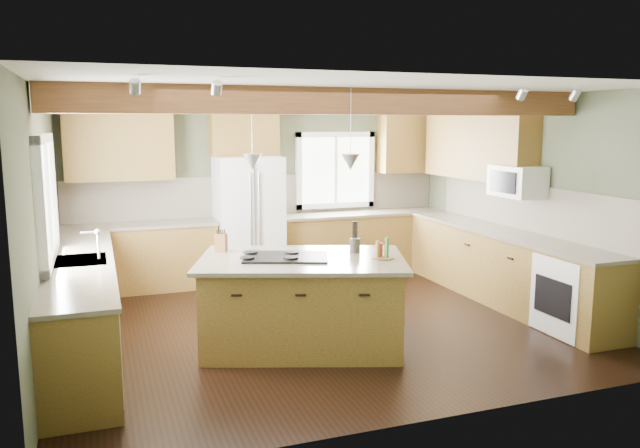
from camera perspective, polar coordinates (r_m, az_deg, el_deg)
name	(u,v)px	position (r m, az deg, el deg)	size (l,w,h in m)	color
floor	(319,323)	(7.20, -0.10, -9.08)	(5.60, 5.60, 0.00)	black
ceiling	(319,91)	(6.84, -0.11, 12.07)	(5.60, 5.60, 0.00)	silver
wall_back	(262,189)	(9.28, -5.32, 3.22)	(5.60, 5.60, 0.00)	#475038
wall_left	(44,224)	(6.52, -23.94, -0.03)	(5.00, 5.00, 0.00)	#475038
wall_right	(528,200)	(8.27, 18.50, 2.07)	(5.00, 5.00, 0.00)	#475038
ceiling_beam	(340,101)	(6.26, 1.82, 11.14)	(5.55, 0.26, 0.26)	#552B18
soffit_trim	(262,103)	(9.13, -5.28, 10.92)	(5.55, 0.20, 0.10)	#552B18
backsplash_back	(262,195)	(9.27, -5.29, 2.66)	(5.58, 0.03, 0.58)	brown
backsplash_right	(524,207)	(8.31, 18.18, 1.49)	(0.03, 3.70, 0.58)	brown
base_cab_back_left	(141,258)	(8.84, -16.06, -3.04)	(2.02, 0.60, 0.88)	brown
counter_back_left	(139,225)	(8.76, -16.20, -0.10)	(2.06, 0.64, 0.04)	#443D32
base_cab_back_right	(362,243)	(9.60, 3.85, -1.74)	(2.62, 0.60, 0.88)	brown
counter_back_right	(362,213)	(9.53, 3.88, 0.97)	(2.66, 0.64, 0.04)	#443D32
base_cab_left	(83,307)	(6.74, -20.87, -7.07)	(0.60, 3.70, 0.88)	brown
counter_left	(80,262)	(6.63, -21.10, -3.24)	(0.64, 3.74, 0.04)	#443D32
base_cab_right	(503,268)	(8.27, 16.35, -3.88)	(0.60, 3.70, 0.88)	brown
counter_right	(504,232)	(8.18, 16.49, -0.74)	(0.64, 3.74, 0.04)	#443D32
upper_cab_back_left	(119,147)	(8.77, -17.87, 6.74)	(1.40, 0.35, 0.90)	brown
upper_cab_over_fridge	(244,131)	(8.99, -6.99, 8.44)	(0.96, 0.35, 0.70)	brown
upper_cab_right	(477,146)	(8.84, 14.20, 6.92)	(0.35, 2.20, 0.90)	brown
upper_cab_back_corner	(407,143)	(9.90, 7.99, 7.32)	(0.90, 0.35, 0.90)	brown
window_left	(45,198)	(6.54, -23.88, 2.21)	(0.04, 1.60, 1.05)	white
window_back	(335,170)	(9.59, 1.38, 4.95)	(1.10, 0.04, 1.00)	white
sink	(80,261)	(6.63, -21.10, -3.20)	(0.50, 0.65, 0.03)	#262628
faucet	(98,246)	(6.60, -19.61, -1.88)	(0.02, 0.02, 0.28)	#B2B2B7
dishwasher	(82,351)	(5.50, -20.96, -10.82)	(0.60, 0.60, 0.84)	white
oven	(575,295)	(7.29, 22.31, -6.02)	(0.60, 0.72, 0.84)	white
microwave	(517,181)	(8.07, 17.58, 3.74)	(0.40, 0.70, 0.38)	white
pendant_left	(252,162)	(6.17, -6.19, 5.64)	(0.18, 0.18, 0.16)	#B2B2B7
pendant_right	(350,162)	(6.15, 2.80, 5.67)	(0.18, 0.18, 0.16)	#B2B2B7
refrigerator	(249,220)	(8.89, -6.54, 0.35)	(0.90, 0.74, 1.80)	white
island	(302,304)	(6.39, -1.64, -7.33)	(1.92, 1.17, 0.88)	olive
island_top	(302,260)	(6.27, -1.66, -3.30)	(2.05, 1.30, 0.04)	#443D32
cooktop	(286,257)	(6.27, -3.13, -3.03)	(0.83, 0.55, 0.02)	black
knife_block	(221,243)	(6.63, -9.03, -1.70)	(0.12, 0.09, 0.19)	brown
utensil_crock	(355,245)	(6.53, 3.20, -1.97)	(0.11, 0.11, 0.15)	#473E39
bottle_tray	(383,249)	(6.25, 5.77, -2.26)	(0.22, 0.22, 0.20)	brown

